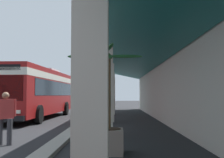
# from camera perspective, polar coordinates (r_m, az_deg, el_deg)

# --- Properties ---
(ground) EXTENTS (120.00, 120.00, 0.00)m
(ground) POSITION_cam_1_polar(r_m,az_deg,el_deg) (15.07, 8.76, -8.97)
(ground) COLOR #262628
(curb_strip) EXTENTS (35.69, 0.50, 0.12)m
(curb_strip) POSITION_cam_1_polar(r_m,az_deg,el_deg) (16.57, -5.40, -8.26)
(curb_strip) COLOR #9E998E
(curb_strip) RESTS_ON ground
(transit_bus) EXTENTS (11.29, 3.08, 3.34)m
(transit_bus) POSITION_cam_1_polar(r_m,az_deg,el_deg) (19.49, -14.72, -2.13)
(transit_bus) COLOR maroon
(transit_bus) RESTS_ON ground
(pedestrian) EXTENTS (0.50, 0.52, 1.62)m
(pedestrian) POSITION_cam_1_polar(r_m,az_deg,el_deg) (9.40, -20.50, -6.81)
(pedestrian) COLOR #38383D
(pedestrian) RESTS_ON ground
(potted_palm) EXTENTS (2.01, 1.99, 2.80)m
(potted_palm) POSITION_cam_1_polar(r_m,az_deg,el_deg) (7.55, -0.87, -9.38)
(potted_palm) COLOR gray
(potted_palm) RESTS_ON ground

